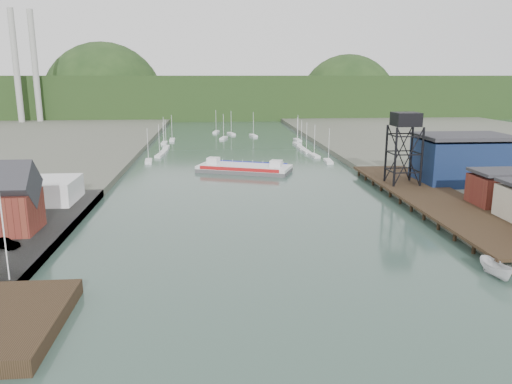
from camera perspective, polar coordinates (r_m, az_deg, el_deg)
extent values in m
plane|color=#2A423A|center=(56.65, 3.51, -14.27)|extent=(600.00, 600.00, 0.00)
cube|color=black|center=(59.65, -26.08, -13.24)|extent=(10.00, 18.00, 1.80)
cube|color=black|center=(107.47, 19.76, -0.62)|extent=(14.00, 70.00, 0.50)
cylinder|color=black|center=(105.37, 16.74, -1.28)|extent=(0.60, 0.60, 2.20)
cylinder|color=black|center=(110.34, 22.55, -1.10)|extent=(0.60, 0.60, 2.20)
cube|color=silver|center=(108.41, -24.41, 0.14)|extent=(18.00, 12.00, 4.50)
cylinder|color=silver|center=(67.43, -26.86, -4.21)|extent=(0.16, 0.16, 12.00)
cylinder|color=black|center=(113.31, 15.64, 3.84)|extent=(0.50, 0.50, 13.00)
cylinder|color=black|center=(115.55, 18.44, 3.82)|extent=(0.50, 0.50, 13.00)
cylinder|color=black|center=(118.88, 14.64, 4.31)|extent=(0.50, 0.50, 13.00)
cylinder|color=black|center=(121.01, 17.33, 4.29)|extent=(0.50, 0.50, 13.00)
cube|color=black|center=(116.23, 16.77, 7.97)|extent=(5.50, 5.50, 3.00)
cube|color=#0B1333|center=(125.46, 22.52, 3.23)|extent=(20.00, 14.00, 10.00)
cube|color=#2D2D33|center=(124.68, 22.76, 5.90)|extent=(20.50, 14.50, 0.80)
cube|color=#5D201A|center=(105.04, 25.91, 0.03)|extent=(9.00, 8.00, 6.00)
cube|color=silver|center=(156.99, -12.18, 3.45)|extent=(2.67, 7.65, 0.90)
cube|color=silver|center=(167.91, -10.94, 4.12)|extent=(2.81, 7.67, 0.90)
cube|color=silver|center=(176.58, -10.47, 4.58)|extent=(2.35, 7.59, 0.90)
cube|color=silver|center=(186.36, -10.22, 5.03)|extent=(2.01, 7.50, 0.90)
cube|color=silver|center=(198.61, -10.44, 5.52)|extent=(2.00, 7.50, 0.90)
cube|color=silver|center=(208.13, -9.56, 5.89)|extent=(2.16, 7.54, 0.90)
cube|color=silver|center=(155.00, 8.27, 3.48)|extent=(2.53, 7.62, 0.90)
cube|color=silver|center=(165.61, 6.66, 4.15)|extent=(2.76, 7.67, 0.90)
cube|color=silver|center=(173.93, 5.76, 4.60)|extent=(2.22, 7.56, 0.90)
cube|color=silver|center=(182.65, 5.18, 5.02)|extent=(2.18, 7.54, 0.90)
cube|color=silver|center=(193.54, 4.73, 5.49)|extent=(2.46, 7.61, 0.90)
cube|color=silver|center=(205.24, 4.77, 5.93)|extent=(2.48, 7.61, 0.90)
cube|color=silver|center=(211.32, -3.72, 6.16)|extent=(3.78, 7.76, 0.90)
cube|color=silver|center=(219.93, -0.31, 6.46)|extent=(3.31, 7.74, 0.90)
cube|color=silver|center=(227.31, -2.84, 6.66)|extent=(3.76, 7.76, 0.90)
cube|color=silver|center=(235.11, -4.58, 6.85)|extent=(3.40, 7.74, 0.90)
cylinder|color=#A2A39D|center=(297.85, -25.72, 12.67)|extent=(3.20, 3.20, 60.00)
cylinder|color=#A2A39D|center=(299.93, -23.92, 12.83)|extent=(3.20, 3.20, 60.00)
cube|color=black|center=(350.06, -3.77, 10.85)|extent=(500.00, 120.00, 28.00)
sphere|color=black|center=(357.55, -16.87, 9.73)|extent=(80.00, 80.00, 80.00)
sphere|color=black|center=(373.26, 10.37, 9.89)|extent=(70.00, 70.00, 70.00)
cube|color=#4A4A4D|center=(138.43, -1.35, 2.53)|extent=(27.23, 18.45, 1.01)
cube|color=silver|center=(138.27, -1.36, 2.90)|extent=(27.23, 18.45, 0.81)
cube|color=#AE1316|center=(133.44, -2.01, 2.60)|extent=(20.84, 8.06, 0.91)
cube|color=navy|center=(143.04, -0.75, 3.33)|extent=(20.84, 8.06, 0.91)
cube|color=silver|center=(140.99, -4.90, 3.55)|extent=(3.92, 3.92, 2.02)
cube|color=silver|center=(135.67, 2.32, 3.21)|extent=(3.92, 3.92, 2.02)
imported|color=silver|center=(73.63, 25.80, -7.96)|extent=(2.90, 6.40, 2.40)
imported|color=#999999|center=(81.28, -26.84, -5.30)|extent=(4.63, 2.86, 1.44)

